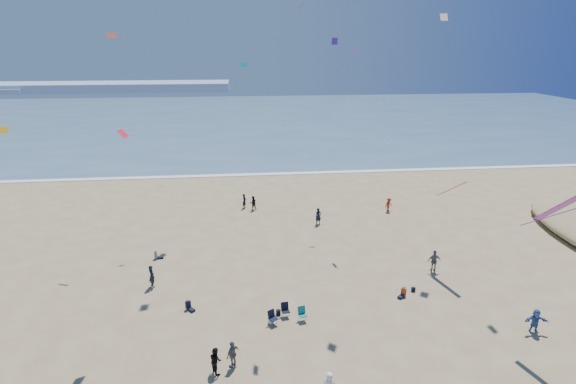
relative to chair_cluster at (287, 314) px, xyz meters
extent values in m
cube|color=#476B84|center=(-2.08, 85.80, -0.47)|extent=(220.00, 100.00, 0.06)
cube|color=white|center=(-2.08, 35.80, -0.46)|extent=(220.00, 1.20, 0.08)
cube|color=#7A8EA8|center=(-62.08, 160.80, 1.10)|extent=(110.00, 20.00, 3.20)
imported|color=black|center=(-1.63, 21.62, 0.32)|extent=(0.92, 0.80, 1.63)
imported|color=slate|center=(12.69, 5.68, 0.42)|extent=(1.10, 0.51, 1.84)
imported|color=black|center=(-4.55, -4.51, 0.30)|extent=(0.91, 0.98, 1.60)
imported|color=#395B9D|center=(15.82, -2.88, 0.32)|extent=(1.57, 0.65, 1.64)
imported|color=black|center=(-2.57, 22.32, 0.33)|extent=(0.58, 0.71, 1.67)
imported|color=black|center=(-9.86, 5.57, 0.40)|extent=(0.72, 0.78, 1.79)
imported|color=slate|center=(-3.59, -4.15, 0.35)|extent=(0.97, 1.02, 1.70)
imported|color=black|center=(4.96, 16.65, 0.38)|extent=(0.72, 0.55, 1.75)
imported|color=maroon|center=(13.41, 19.61, 0.26)|extent=(1.13, 0.94, 1.52)
cube|color=silver|center=(-1.11, -0.15, -0.30)|extent=(0.35, 0.20, 0.40)
cube|color=black|center=(-0.54, 0.77, -0.31)|extent=(0.30, 0.22, 0.38)
cube|color=black|center=(9.88, 2.78, -0.33)|extent=(0.28, 0.18, 0.34)
cube|color=#6A278F|center=(8.03, 16.00, 16.66)|extent=(0.43, 0.87, 0.41)
cube|color=#7F2992|center=(1.46, 5.38, 19.62)|extent=(0.44, 0.82, 0.36)
cube|color=#24B9C9|center=(-2.25, 17.13, 15.43)|extent=(0.70, 0.32, 0.41)
cube|color=#441B93|center=(6.84, 20.25, 17.53)|extent=(0.62, 0.38, 0.67)
cube|color=silver|center=(14.25, 12.09, 19.39)|extent=(0.79, 0.78, 0.53)
cube|color=red|center=(-9.79, 1.77, 12.17)|extent=(0.51, 0.79, 0.46)
cube|color=orange|center=(-19.82, 8.23, 11.37)|extent=(0.88, 0.56, 0.44)
cube|color=#F24B26|center=(-13.37, 15.74, 17.98)|extent=(0.91, 0.56, 0.35)
cube|color=#63228A|center=(15.10, -3.29, 7.76)|extent=(0.35, 3.14, 2.21)
cube|color=#DE5617|center=(13.90, 6.59, 6.30)|extent=(0.35, 2.64, 1.87)
cube|color=#802492|center=(10.07, -10.09, 11.03)|extent=(0.35, 3.30, 2.33)
camera|label=1|loc=(-2.68, -25.92, 17.34)|focal=28.00mm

